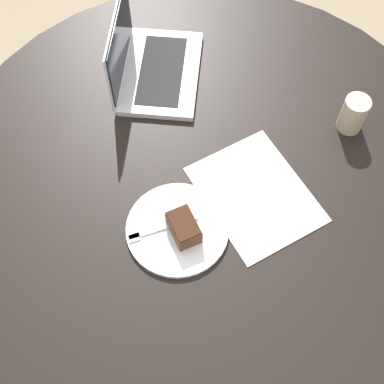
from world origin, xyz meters
TOP-DOWN VIEW (x-y plane):
  - ground_plane at (0.00, 0.00)m, footprint 12.00×12.00m
  - dining_table at (0.00, 0.00)m, footprint 1.37×1.37m
  - paper_document at (0.11, 0.09)m, footprint 0.33×0.27m
  - plate at (0.12, -0.13)m, footprint 0.25×0.25m
  - cake_slice at (0.14, -0.12)m, footprint 0.09×0.06m
  - fork at (0.11, -0.18)m, footprint 0.03×0.17m
  - coffee_glass at (0.02, 0.41)m, footprint 0.07×0.07m
  - laptop at (-0.35, -0.01)m, footprint 0.38×0.34m

SIDE VIEW (x-z plane):
  - ground_plane at x=0.00m, z-range 0.00..0.00m
  - dining_table at x=0.00m, z-range 0.26..1.00m
  - paper_document at x=0.11m, z-range 0.74..0.74m
  - plate at x=0.12m, z-range 0.74..0.75m
  - fork at x=0.11m, z-range 0.75..0.76m
  - cake_slice at x=0.14m, z-range 0.75..0.80m
  - laptop at x=-0.35m, z-range 0.67..0.88m
  - coffee_glass at x=0.02m, z-range 0.74..0.84m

